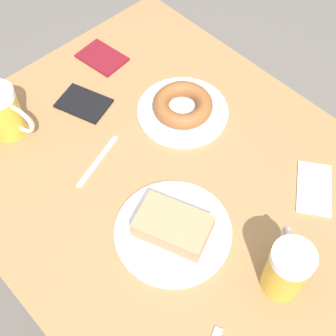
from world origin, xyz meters
TOP-DOWN VIEW (x-y plane):
  - ground_plane at (0.00, 0.00)m, footprint 8.00×8.00m
  - table at (0.00, 0.00)m, footprint 0.83×1.03m
  - plate_with_cake at (0.10, 0.12)m, footprint 0.25×0.25m
  - plate_with_donut at (-0.15, -0.11)m, footprint 0.23×0.23m
  - beer_mug_left at (0.19, -0.35)m, footprint 0.08×0.13m
  - beer_mug_center at (0.02, 0.34)m, footprint 0.11×0.10m
  - napkin_folded at (-0.21, 0.26)m, footprint 0.15×0.14m
  - fork at (0.10, -0.14)m, footprint 0.16×0.06m
  - passport_near_edge at (0.01, -0.30)m, footprint 0.12×0.15m
  - passport_far_edge at (-0.13, -0.40)m, footprint 0.10×0.14m

SIDE VIEW (x-z plane):
  - ground_plane at x=0.00m, z-range 0.00..0.00m
  - table at x=0.00m, z-range 0.30..1.01m
  - fork at x=0.10m, z-range 0.71..0.72m
  - napkin_folded at x=-0.21m, z-range 0.71..0.72m
  - passport_near_edge at x=0.01m, z-range 0.71..0.72m
  - passport_far_edge at x=-0.13m, z-range 0.71..0.72m
  - plate_with_cake at x=0.10m, z-range 0.71..0.76m
  - plate_with_donut at x=-0.15m, z-range 0.71..0.76m
  - beer_mug_left at x=0.19m, z-range 0.71..0.85m
  - beer_mug_center at x=0.02m, z-range 0.71..0.85m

